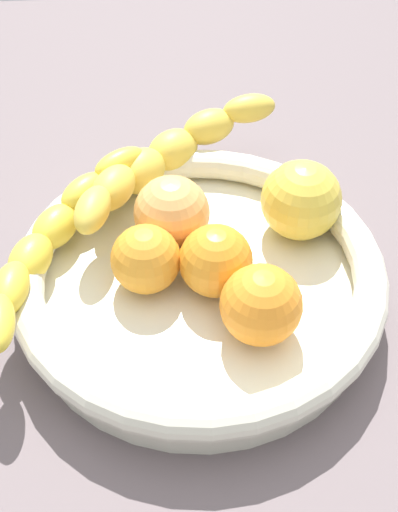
% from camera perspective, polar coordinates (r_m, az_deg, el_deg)
% --- Properties ---
extents(kitchen_counter, '(1.20, 1.20, 0.03)m').
position_cam_1_polar(kitchen_counter, '(0.57, 0.00, -4.84)').
color(kitchen_counter, '#685B5D').
rests_on(kitchen_counter, ground).
extents(fruit_bowl, '(0.31, 0.31, 0.05)m').
position_cam_1_polar(fruit_bowl, '(0.54, 0.00, -2.02)').
color(fruit_bowl, beige).
rests_on(fruit_bowl, kitchen_counter).
extents(banana_draped_left, '(0.12, 0.23, 0.05)m').
position_cam_1_polar(banana_draped_left, '(0.55, -13.01, 1.55)').
color(banana_draped_left, yellow).
rests_on(banana_draped_left, fruit_bowl).
extents(banana_draped_right, '(0.20, 0.19, 0.06)m').
position_cam_1_polar(banana_draped_right, '(0.61, -3.15, 8.71)').
color(banana_draped_right, yellow).
rests_on(banana_draped_right, fruit_bowl).
extents(orange_front, '(0.06, 0.06, 0.06)m').
position_cam_1_polar(orange_front, '(0.52, 1.49, -0.44)').
color(orange_front, orange).
rests_on(orange_front, fruit_bowl).
extents(orange_mid_left, '(0.06, 0.06, 0.06)m').
position_cam_1_polar(orange_mid_left, '(0.49, 5.52, -4.34)').
color(orange_mid_left, orange).
rests_on(orange_mid_left, fruit_bowl).
extents(orange_mid_right, '(0.06, 0.06, 0.06)m').
position_cam_1_polar(orange_mid_right, '(0.52, -4.74, -0.10)').
color(orange_mid_right, orange).
rests_on(orange_mid_right, fruit_bowl).
extents(apple_yellow, '(0.07, 0.07, 0.07)m').
position_cam_1_polar(apple_yellow, '(0.57, 9.04, 4.92)').
color(apple_yellow, yellow).
rests_on(apple_yellow, fruit_bowl).
extents(peach_blush, '(0.07, 0.07, 0.07)m').
position_cam_1_polar(peach_blush, '(0.55, -2.43, 3.81)').
color(peach_blush, '#EFA659').
rests_on(peach_blush, fruit_bowl).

